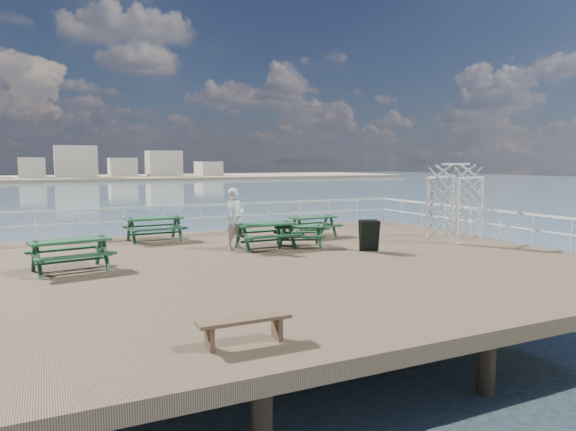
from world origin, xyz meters
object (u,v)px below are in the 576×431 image
(flat_bench_far, at_px, (244,324))
(person, at_px, (235,219))
(picnic_table_a, at_px, (154,224))
(trellis_arbor, at_px, (455,206))
(picnic_table_b, at_px, (299,232))
(picnic_table_e, at_px, (265,230))
(picnic_table_d, at_px, (70,248))
(picnic_table_c, at_px, (313,222))

(flat_bench_far, height_order, person, person)
(picnic_table_a, distance_m, flat_bench_far, 11.03)
(picnic_table_a, xyz_separation_m, trellis_arbor, (9.73, -4.29, 0.61))
(picnic_table_b, bearing_deg, picnic_table_e, -164.74)
(picnic_table_b, height_order, picnic_table_d, picnic_table_d)
(trellis_arbor, bearing_deg, person, 147.49)
(picnic_table_a, xyz_separation_m, picnic_table_e, (2.89, -3.14, -0.01))
(picnic_table_e, bearing_deg, person, 161.06)
(trellis_arbor, height_order, person, trellis_arbor)
(picnic_table_d, bearing_deg, picnic_table_e, -0.44)
(picnic_table_a, height_order, picnic_table_d, picnic_table_a)
(picnic_table_a, relative_size, picnic_table_b, 1.06)
(picnic_table_e, height_order, trellis_arbor, trellis_arbor)
(picnic_table_d, height_order, person, person)
(picnic_table_e, bearing_deg, trellis_arbor, -11.64)
(picnic_table_c, distance_m, trellis_arbor, 5.10)
(picnic_table_d, height_order, trellis_arbor, trellis_arbor)
(picnic_table_c, height_order, picnic_table_e, picnic_table_e)
(picnic_table_a, height_order, picnic_table_c, picnic_table_a)
(picnic_table_c, xyz_separation_m, trellis_arbor, (4.18, -2.84, 0.67))
(picnic_table_a, distance_m, picnic_table_b, 5.18)
(picnic_table_a, bearing_deg, picnic_table_e, -51.10)
(picnic_table_c, relative_size, picnic_table_e, 0.96)
(picnic_table_d, distance_m, trellis_arbor, 12.65)
(person, bearing_deg, flat_bench_far, -134.41)
(picnic_table_c, distance_m, flat_bench_far, 11.46)
(picnic_table_b, relative_size, trellis_arbor, 0.70)
(picnic_table_b, xyz_separation_m, person, (-2.06, 0.37, 0.48))
(picnic_table_d, bearing_deg, flat_bench_far, -83.00)
(picnic_table_c, bearing_deg, picnic_table_b, -136.49)
(person, bearing_deg, picnic_table_d, 169.02)
(picnic_table_d, relative_size, person, 1.10)
(picnic_table_b, xyz_separation_m, flat_bench_far, (-4.82, -7.76, -0.18))
(flat_bench_far, xyz_separation_m, trellis_arbor, (10.51, 6.71, 0.90))
(picnic_table_b, distance_m, trellis_arbor, 5.83)
(picnic_table_a, distance_m, person, 3.50)
(picnic_table_b, xyz_separation_m, trellis_arbor, (5.69, -1.05, 0.72))
(flat_bench_far, bearing_deg, trellis_arbor, 32.73)
(picnic_table_c, height_order, flat_bench_far, picnic_table_c)
(picnic_table_d, xyz_separation_m, flat_bench_far, (2.13, -6.85, -0.28))
(trellis_arbor, bearing_deg, picnic_table_b, 147.42)
(picnic_table_c, relative_size, picnic_table_d, 0.87)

